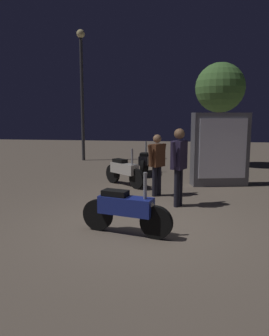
{
  "coord_description": "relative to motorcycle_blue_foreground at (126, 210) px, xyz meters",
  "views": [
    {
      "loc": [
        0.71,
        -5.81,
        2.04
      ],
      "look_at": [
        -0.25,
        0.61,
        1.0
      ],
      "focal_mm": 35.59,
      "sensor_mm": 36.0,
      "label": 1
    }
  ],
  "objects": [
    {
      "name": "ground_plane",
      "position": [
        0.25,
        0.39,
        -0.44
      ],
      "size": [
        40.0,
        40.0,
        0.0
      ],
      "primitive_type": "plane",
      "color": "#756656"
    },
    {
      "name": "person_bystander_far",
      "position": [
        0.3,
        2.84,
        0.48
      ],
      "size": [
        0.47,
        0.58,
        1.56
      ],
      "rotation": [
        0.0,
        0.0,
        2.5
      ],
      "color": "black",
      "rests_on": "ground_plane"
    },
    {
      "name": "motorcycle_blue_foreground",
      "position": [
        0.0,
        0.0,
        0.0
      ],
      "size": [
        1.63,
        0.53,
        1.11
      ],
      "rotation": [
        0.0,
        0.0,
        -0.25
      ],
      "color": "black",
      "rests_on": "ground_plane"
    },
    {
      "name": "person_rider_beside",
      "position": [
        0.86,
        1.93,
        0.61
      ],
      "size": [
        0.37,
        0.64,
        1.74
      ],
      "rotation": [
        0.0,
        0.0,
        5.83
      ],
      "color": "black",
      "rests_on": "ground_plane"
    },
    {
      "name": "motorcycle_black_parked_right",
      "position": [
        -0.37,
        5.87,
        0.0
      ],
      "size": [
        0.31,
        1.66,
        1.11
      ],
      "rotation": [
        0.0,
        0.0,
        1.56
      ],
      "color": "black",
      "rests_on": "ground_plane"
    },
    {
      "name": "motorcycle_white_parked_left",
      "position": [
        -0.73,
        3.91,
        0.0
      ],
      "size": [
        1.32,
        1.16,
        1.11
      ],
      "rotation": [
        0.0,
        0.0,
        5.57
      ],
      "color": "black",
      "rests_on": "ground_plane"
    },
    {
      "name": "streetlamp_near",
      "position": [
        -3.52,
        9.03,
        3.09
      ],
      "size": [
        0.36,
        0.36,
        5.64
      ],
      "color": "#38383D",
      "rests_on": "ground_plane"
    },
    {
      "name": "kiosk_billboard",
      "position": [
        1.99,
        4.38,
        0.61
      ],
      "size": [
        1.67,
        0.84,
        2.1
      ],
      "rotation": [
        0.0,
        0.0,
        3.36
      ],
      "color": "#595960",
      "rests_on": "ground_plane"
    },
    {
      "name": "tree_left_bg",
      "position": [
        2.3,
        8.11,
        2.6
      ],
      "size": [
        1.91,
        1.91,
        4.03
      ],
      "color": "#4C331E",
      "rests_on": "ground_plane"
    }
  ]
}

